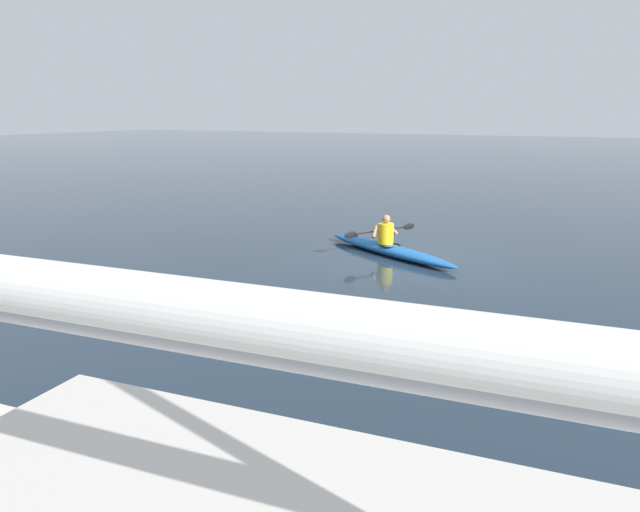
# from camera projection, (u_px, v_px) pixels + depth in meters

# --- Properties ---
(ground_plane) EXTENTS (160.00, 160.00, 0.00)m
(ground_plane) POSITION_uv_depth(u_px,v_px,m) (421.00, 259.00, 14.79)
(ground_plane) COLOR #1E2D3D
(kayak) EXTENTS (4.26, 2.67, 0.27)m
(kayak) POSITION_uv_depth(u_px,v_px,m) (389.00, 249.00, 15.22)
(kayak) COLOR #1959A5
(kayak) RESTS_ON ground
(kayaker) EXTENTS (1.15, 2.07, 0.73)m
(kayaker) POSITION_uv_depth(u_px,v_px,m) (385.00, 232.00, 15.24)
(kayaker) COLOR yellow
(kayaker) RESTS_ON kayak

